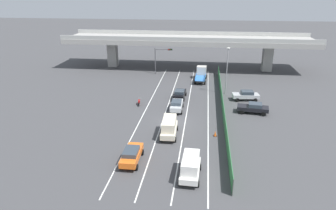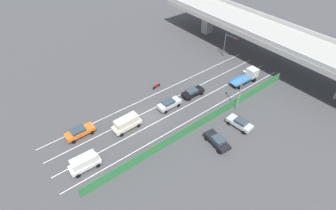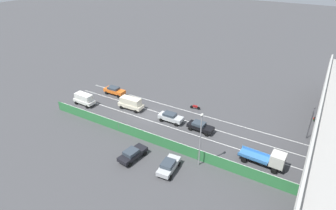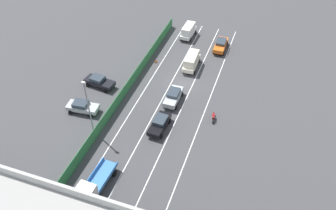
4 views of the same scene
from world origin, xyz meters
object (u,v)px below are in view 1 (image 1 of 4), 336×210
at_px(street_lamp, 227,67).
at_px(parked_wagon_silver, 246,95).
at_px(flatbed_truck_blue, 201,73).
at_px(motorcycle, 139,102).
at_px(car_taxi_orange, 132,154).
at_px(car_sedan_silver, 177,105).
at_px(traffic_cone, 215,134).
at_px(parked_sedan_dark, 253,108).
at_px(car_van_cream, 169,126).
at_px(traffic_light, 161,56).
at_px(car_sedan_black, 180,94).
at_px(car_van_white, 190,166).

bearing_deg(street_lamp, parked_wagon_silver, -42.92).
relative_size(flatbed_truck_blue, motorcycle, 3.22).
height_order(flatbed_truck_blue, parked_wagon_silver, flatbed_truck_blue).
bearing_deg(car_taxi_orange, car_sedan_silver, 77.71).
relative_size(street_lamp, traffic_cone, 11.82).
relative_size(motorcycle, parked_sedan_dark, 0.41).
bearing_deg(motorcycle, street_lamp, 27.47).
distance_m(motorcycle, parked_sedan_dark, 17.86).
relative_size(car_van_cream, traffic_light, 0.87).
bearing_deg(street_lamp, flatbed_truck_blue, 117.66).
xyz_separation_m(car_taxi_orange, flatbed_truck_blue, (6.76, 33.25, 0.41)).
bearing_deg(traffic_light, motorcycle, -92.38).
bearing_deg(traffic_cone, traffic_light, 110.64).
bearing_deg(traffic_light, street_lamp, -42.84).
distance_m(car_taxi_orange, traffic_light, 37.19).
distance_m(car_van_cream, parked_wagon_silver, 18.64).
distance_m(car_sedan_silver, parked_wagon_silver, 12.68).
bearing_deg(traffic_cone, car_sedan_black, 112.50).
bearing_deg(car_sedan_silver, parked_wagon_silver, 28.87).
xyz_separation_m(parked_wagon_silver, traffic_light, (-16.54, 15.35, 3.10)).
relative_size(traffic_light, street_lamp, 0.68).
distance_m(car_van_white, traffic_light, 40.12).
relative_size(parked_sedan_dark, street_lamp, 0.57).
xyz_separation_m(car_van_white, traffic_cone, (2.68, 9.49, -0.94)).
height_order(car_taxi_orange, motorcycle, car_taxi_orange).
bearing_deg(street_lamp, traffic_light, 137.16).
bearing_deg(parked_sedan_dark, car_van_cream, -142.03).
xyz_separation_m(car_van_cream, street_lamp, (8.00, 17.87, 3.64)).
xyz_separation_m(car_sedan_silver, flatbed_truck_blue, (3.37, 17.72, 0.40)).
height_order(flatbed_truck_blue, traffic_cone, flatbed_truck_blue).
distance_m(car_taxi_orange, street_lamp, 27.41).
xyz_separation_m(parked_wagon_silver, traffic_cone, (-5.38, -14.28, -0.57)).
distance_m(car_sedan_silver, traffic_light, 22.36).
relative_size(car_van_cream, parked_sedan_dark, 1.03).
xyz_separation_m(flatbed_truck_blue, parked_sedan_dark, (8.17, -17.36, -0.44)).
bearing_deg(motorcycle, car_sedan_black, 31.91).
bearing_deg(street_lamp, car_sedan_black, -156.34).
xyz_separation_m(motorcycle, parked_wagon_silver, (17.36, 4.34, 0.44)).
distance_m(car_van_cream, flatbed_truck_blue, 26.69).
height_order(car_sedan_black, car_van_cream, car_van_cream).
bearing_deg(parked_wagon_silver, motorcycle, -165.97).
height_order(flatbed_truck_blue, parked_sedan_dark, flatbed_truck_blue).
bearing_deg(car_van_cream, traffic_cone, 5.73).
relative_size(flatbed_truck_blue, traffic_light, 1.11).
xyz_separation_m(car_taxi_orange, parked_wagon_silver, (14.49, 21.66, -0.01)).
distance_m(car_sedan_black, parked_sedan_dark, 12.71).
bearing_deg(car_van_cream, parked_sedan_dark, 37.97).
distance_m(flatbed_truck_blue, street_lamp, 10.35).
height_order(car_van_cream, traffic_light, traffic_light).
height_order(car_sedan_black, street_lamp, street_lamp).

